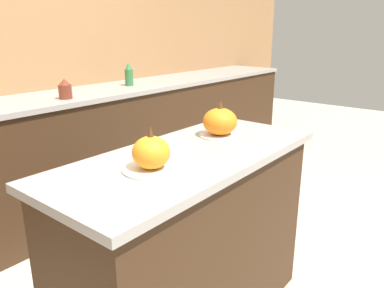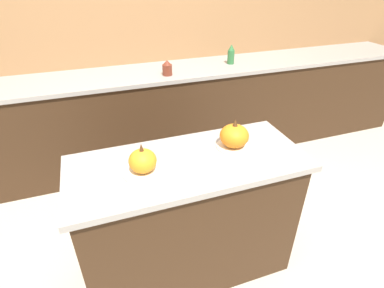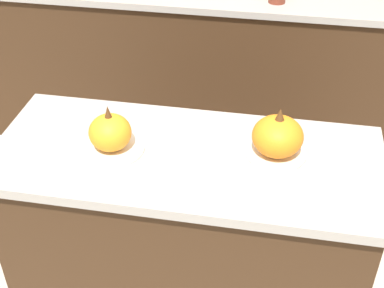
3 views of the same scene
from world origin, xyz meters
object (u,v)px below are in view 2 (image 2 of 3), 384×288
Objects in this scene: pumpkin_cake_right at (234,137)px; bottle_short at (167,68)px; pumpkin_cake_left at (143,162)px; bottle_tall at (231,55)px.

bottle_short is (-0.07, 1.21, 0.05)m from pumpkin_cake_right.
pumpkin_cake_right reaches higher than pumpkin_cake_left.
bottle_tall is (0.62, 1.35, 0.08)m from pumpkin_cake_right.
pumpkin_cake_left is at bearing -110.47° from bottle_short.
pumpkin_cake_left is at bearing -172.66° from pumpkin_cake_right.
pumpkin_cake_right is at bearing 7.34° from pumpkin_cake_left.
bottle_short is at bearing 93.09° from pumpkin_cake_right.
pumpkin_cake_left is 1.18× the size of bottle_tall.
bottle_tall reaches higher than pumpkin_cake_right.
bottle_short reaches higher than pumpkin_cake_left.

